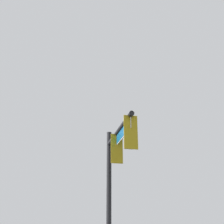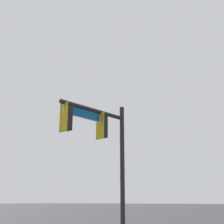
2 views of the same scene
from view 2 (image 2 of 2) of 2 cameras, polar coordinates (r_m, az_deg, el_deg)
name	(u,v)px [view 2 (image 2 of 2)]	position (r m, az deg, el deg)	size (l,w,h in m)	color
signal_pole_near	(102,138)	(14.90, -1.87, -4.78)	(4.09, 0.94, 6.28)	black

